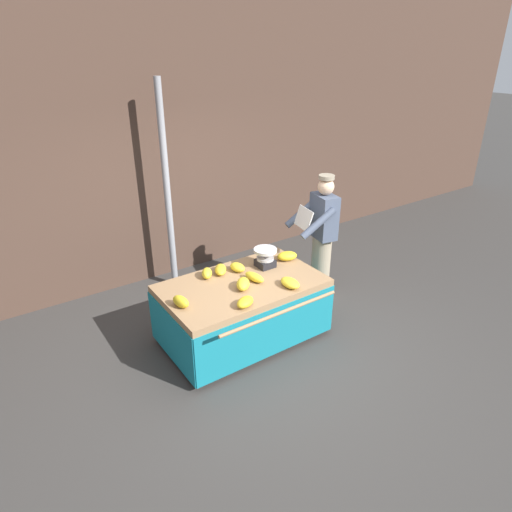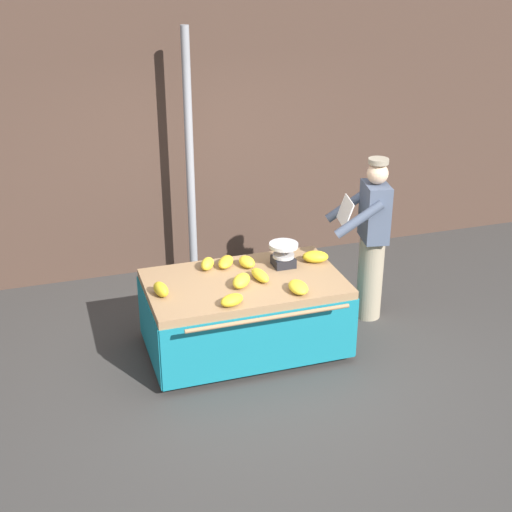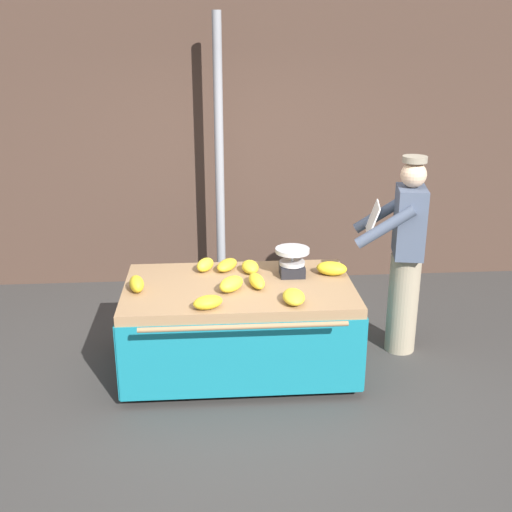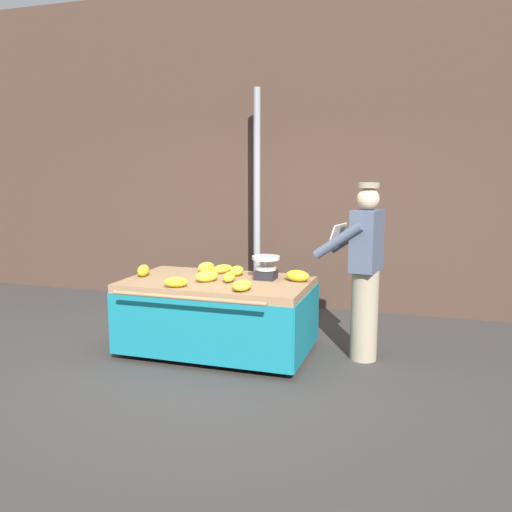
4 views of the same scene
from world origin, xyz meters
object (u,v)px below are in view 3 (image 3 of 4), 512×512
Objects in this scene: street_pole at (219,162)px; banana_bunch_7 at (208,302)px; banana_bunch_0 at (137,284)px; banana_bunch_2 at (231,284)px; banana_cart at (239,308)px; banana_bunch_3 at (257,281)px; banana_bunch_4 at (227,265)px; banana_bunch_1 at (205,265)px; weighing_scale at (292,262)px; banana_bunch_5 at (294,297)px; vendor_person at (405,256)px; banana_bunch_6 at (332,268)px; banana_bunch_8 at (250,267)px.

street_pole is 2.17m from banana_bunch_7.
banana_bunch_0 is 0.88× the size of banana_bunch_2.
banana_cart is at bearing 60.99° from banana_bunch_2.
banana_bunch_4 is (-0.22, 0.38, -0.00)m from banana_bunch_3.
banana_bunch_1 is (-0.16, -1.31, -0.62)m from street_pole.
banana_bunch_7 is at bearing -119.55° from banana_cart.
weighing_scale reaches higher than banana_cart.
banana_cart is (0.11, -1.65, -0.87)m from street_pole.
banana_bunch_7 reaches higher than banana_bunch_4.
banana_bunch_2 is 0.52m from banana_bunch_5.
banana_cart is at bearing 163.77° from banana_bunch_3.
banana_bunch_2 reaches higher than banana_bunch_4.
banana_bunch_2 is at bearing -87.70° from banana_bunch_4.
banana_bunch_1 is at bearing 176.84° from vendor_person.
banana_bunch_7 is (-1.02, -0.60, -0.01)m from banana_bunch_6.
banana_bunch_3 is 0.67m from banana_bunch_6.
street_pole is 1.66× the size of vendor_person.
banana_bunch_1 is 0.79× the size of banana_bunch_4.
weighing_scale is (0.56, -1.47, -0.55)m from street_pole.
banana_bunch_3 is 0.42m from banana_bunch_5.
banana_bunch_5 is at bearing -53.34° from banana_bunch_3.
street_pole is at bearing 110.85° from weighing_scale.
banana_bunch_7 is (-0.25, -0.43, 0.25)m from banana_cart.
banana_bunch_7 reaches higher than banana_bunch_5.
banana_bunch_5 is (0.39, -0.38, 0.25)m from banana_cart.
banana_bunch_0 is 0.82× the size of banana_bunch_5.
banana_bunch_1 is at bearing -96.81° from street_pole.
banana_bunch_4 is 0.20m from banana_bunch_8.
banana_bunch_6 reaches higher than banana_bunch_3.
banana_bunch_3 is at bearing -167.33° from vendor_person.
banana_bunch_0 is 0.85× the size of banana_bunch_6.
banana_bunch_4 is 1.50m from vendor_person.
banana_bunch_0 is 0.96× the size of banana_bunch_7.
banana_bunch_1 reaches higher than banana_bunch_8.
banana_bunch_4 is 0.86m from banana_bunch_5.
banana_bunch_4 is at bearing 123.32° from banana_bunch_5.
banana_bunch_6 reaches higher than banana_bunch_1.
weighing_scale is 0.33m from banana_bunch_6.
banana_bunch_6 is 1.13× the size of banana_bunch_7.
banana_bunch_7 is (-0.16, -0.77, 0.00)m from banana_bunch_4.
banana_bunch_0 is 0.66m from banana_bunch_1.
banana_bunch_6 is at bearing -59.00° from street_pole.
banana_bunch_8 is at bearing 171.51° from banana_bunch_6.
weighing_scale is 1.06× the size of banana_bunch_5.
banana_bunch_6 is (1.04, -0.17, 0.00)m from banana_bunch_1.
banana_bunch_0 is at bearing 146.26° from banana_bunch_7.
banana_bunch_4 is 0.97× the size of banana_bunch_5.
banana_cart is at bearing -170.14° from vendor_person.
weighing_scale is 1.14× the size of banana_bunch_2.
banana_bunch_2 is (-0.06, -0.12, 0.26)m from banana_cart.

